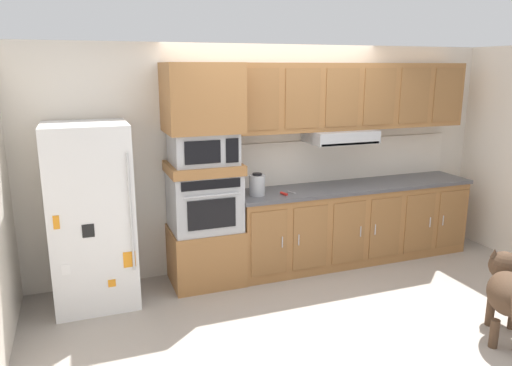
{
  "coord_description": "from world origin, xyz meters",
  "views": [
    {
      "loc": [
        -2.09,
        -3.98,
        2.26
      ],
      "look_at": [
        -0.53,
        0.23,
        1.18
      ],
      "focal_mm": 33.93,
      "sensor_mm": 36.0,
      "label": 1
    }
  ],
  "objects_px": {
    "refrigerator": "(91,216)",
    "built_in_oven": "(204,201)",
    "microwave": "(203,148)",
    "electric_kettle": "(257,185)",
    "screwdriver": "(285,193)",
    "dog": "(507,288)"
  },
  "relations": [
    {
      "from": "screwdriver",
      "to": "dog",
      "type": "bearing_deg",
      "value": -53.83
    },
    {
      "from": "refrigerator",
      "to": "dog",
      "type": "distance_m",
      "value": 3.78
    },
    {
      "from": "electric_kettle",
      "to": "dog",
      "type": "distance_m",
      "value": 2.52
    },
    {
      "from": "built_in_oven",
      "to": "dog",
      "type": "distance_m",
      "value": 2.92
    },
    {
      "from": "microwave",
      "to": "electric_kettle",
      "type": "relative_size",
      "value": 2.68
    },
    {
      "from": "built_in_oven",
      "to": "screwdriver",
      "type": "bearing_deg",
      "value": -8.97
    },
    {
      "from": "refrigerator",
      "to": "electric_kettle",
      "type": "bearing_deg",
      "value": 0.69
    },
    {
      "from": "screwdriver",
      "to": "electric_kettle",
      "type": "xyz_separation_m",
      "value": [
        -0.28,
        0.09,
        0.1
      ]
    },
    {
      "from": "built_in_oven",
      "to": "microwave",
      "type": "xyz_separation_m",
      "value": [
        0.0,
        -0.0,
        0.56
      ]
    },
    {
      "from": "built_in_oven",
      "to": "dog",
      "type": "xyz_separation_m",
      "value": [
        2.15,
        -1.91,
        -0.48
      ]
    },
    {
      "from": "refrigerator",
      "to": "microwave",
      "type": "bearing_deg",
      "value": 3.45
    },
    {
      "from": "microwave",
      "to": "built_in_oven",
      "type": "bearing_deg",
      "value": 179.23
    },
    {
      "from": "refrigerator",
      "to": "built_in_oven",
      "type": "distance_m",
      "value": 1.12
    },
    {
      "from": "screwdriver",
      "to": "electric_kettle",
      "type": "relative_size",
      "value": 0.64
    },
    {
      "from": "screwdriver",
      "to": "dog",
      "type": "xyz_separation_m",
      "value": [
        1.3,
        -1.78,
        -0.52
      ]
    },
    {
      "from": "built_in_oven",
      "to": "screwdriver",
      "type": "xyz_separation_m",
      "value": [
        0.85,
        -0.13,
        0.03
      ]
    },
    {
      "from": "built_in_oven",
      "to": "electric_kettle",
      "type": "distance_m",
      "value": 0.59
    },
    {
      "from": "built_in_oven",
      "to": "dog",
      "type": "height_order",
      "value": "built_in_oven"
    },
    {
      "from": "microwave",
      "to": "refrigerator",
      "type": "bearing_deg",
      "value": -176.55
    },
    {
      "from": "screwdriver",
      "to": "microwave",
      "type": "bearing_deg",
      "value": 171.03
    },
    {
      "from": "refrigerator",
      "to": "built_in_oven",
      "type": "xyz_separation_m",
      "value": [
        1.12,
        0.07,
        0.02
      ]
    },
    {
      "from": "refrigerator",
      "to": "dog",
      "type": "bearing_deg",
      "value": -29.4
    }
  ]
}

